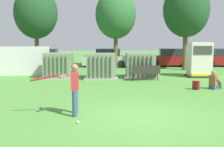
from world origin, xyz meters
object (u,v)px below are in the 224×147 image
at_px(parked_car_leftmost, 44,58).
at_px(park_bench, 146,72).
at_px(batter, 73,87).
at_px(generator_enclosure, 199,60).
at_px(parked_car_rightmost, 224,58).
at_px(backpack, 196,85).
at_px(transformer_mid_east, 140,66).
at_px(transformer_mid_west, 101,66).
at_px(sports_ball, 78,122).
at_px(seated_spectator, 214,82).
at_px(transformer_west, 59,66).
at_px(parked_car_right_of_center, 170,58).
at_px(parked_car_left_of_center, 107,58).

bearing_deg(parked_car_leftmost, park_bench, -46.65).
distance_m(batter, parked_car_leftmost, 16.65).
xyz_separation_m(generator_enclosure, batter, (-7.36, -9.25, -0.16)).
bearing_deg(parked_car_rightmost, backpack, -118.68).
xyz_separation_m(transformer_mid_east, batter, (-3.37, -8.84, 0.19)).
distance_m(park_bench, backpack, 3.75).
bearing_deg(batter, backpack, 39.06).
bearing_deg(transformer_mid_east, backpack, -61.56).
xyz_separation_m(transformer_mid_west, transformer_mid_east, (2.54, 0.32, 0.00)).
xyz_separation_m(sports_ball, seated_spectator, (6.41, 5.68, 0.33)).
height_order(generator_enclosure, backpack, generator_enclosure).
bearing_deg(seated_spectator, parked_car_rightmost, 64.98).
bearing_deg(sports_ball, generator_enclosure, 55.11).
relative_size(transformer_mid_west, backpack, 4.77).
xyz_separation_m(transformer_west, sports_ball, (2.17, -9.95, -0.74)).
relative_size(batter, backpack, 3.95).
relative_size(transformer_mid_west, parked_car_leftmost, 0.50).
height_order(batter, parked_car_leftmost, batter).
xyz_separation_m(parked_car_leftmost, parked_car_right_of_center, (11.37, 0.18, 0.00)).
height_order(parked_car_leftmost, parked_car_rightmost, same).
bearing_deg(seated_spectator, sports_ball, -138.44).
bearing_deg(transformer_mid_west, parked_car_leftmost, 124.49).
bearing_deg(parked_car_rightmost, park_bench, -134.95).
xyz_separation_m(transformer_west, batter, (1.94, -8.97, 0.19)).
xyz_separation_m(transformer_mid_west, parked_car_leftmost, (-5.19, 7.55, -0.04)).
relative_size(transformer_mid_east, seated_spectator, 2.18).
xyz_separation_m(parked_car_leftmost, parked_car_rightmost, (16.32, 0.03, 0.00)).
bearing_deg(batter, parked_car_left_of_center, 85.58).
bearing_deg(seated_spectator, transformer_mid_east, 128.36).
bearing_deg(sports_ball, parked_car_rightmost, 55.52).
bearing_deg(transformer_west, sports_ball, -77.70).
xyz_separation_m(sports_ball, parked_car_leftmost, (-4.60, 17.04, 0.71)).
height_order(transformer_mid_east, parked_car_left_of_center, same).
relative_size(transformer_west, backpack, 4.77).
bearing_deg(generator_enclosure, parked_car_leftmost, 149.83).
distance_m(transformer_mid_west, parked_car_rightmost, 13.47).
bearing_deg(seated_spectator, parked_car_left_of_center, 115.44).
bearing_deg(transformer_mid_west, parked_car_rightmost, 34.25).
height_order(park_bench, sports_ball, park_bench).
bearing_deg(parked_car_rightmost, seated_spectator, -115.02).
bearing_deg(transformer_west, backpack, -29.93).
height_order(sports_ball, backpack, backpack).
xyz_separation_m(transformer_west, parked_car_leftmost, (-2.43, 7.10, -0.04)).
relative_size(transformer_west, park_bench, 1.14).
xyz_separation_m(generator_enclosure, parked_car_left_of_center, (-6.12, 6.80, -0.38)).
distance_m(transformer_west, parked_car_leftmost, 7.50).
xyz_separation_m(parked_car_left_of_center, parked_car_right_of_center, (5.76, 0.20, 0.00)).
xyz_separation_m(sports_ball, parked_car_rightmost, (11.72, 17.07, 0.71)).
xyz_separation_m(transformer_west, backpack, (7.60, -4.38, -0.57)).
height_order(transformer_west, parked_car_left_of_center, same).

